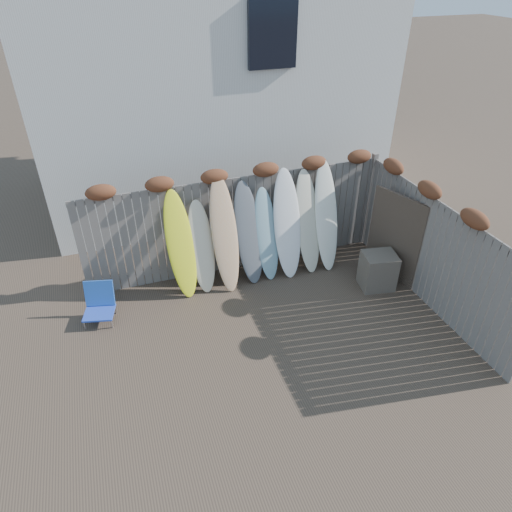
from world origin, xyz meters
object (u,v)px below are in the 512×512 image
object	(u,v)px
wooden_crate	(378,271)
beach_chair	(99,303)
surfboard_0	(181,245)
lattice_panel	(395,238)

from	to	relation	value
wooden_crate	beach_chair	bearing A→B (deg)	170.96
beach_chair	surfboard_0	size ratio (longest dim) A/B	0.33
surfboard_0	lattice_panel	bearing A→B (deg)	-18.35
wooden_crate	surfboard_0	world-z (taller)	surfboard_0
wooden_crate	surfboard_0	distance (m)	3.81
wooden_crate	lattice_panel	distance (m)	0.72
lattice_panel	wooden_crate	bearing A→B (deg)	-169.49
lattice_panel	surfboard_0	distance (m)	4.11
lattice_panel	surfboard_0	world-z (taller)	surfboard_0
beach_chair	lattice_panel	world-z (taller)	lattice_panel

